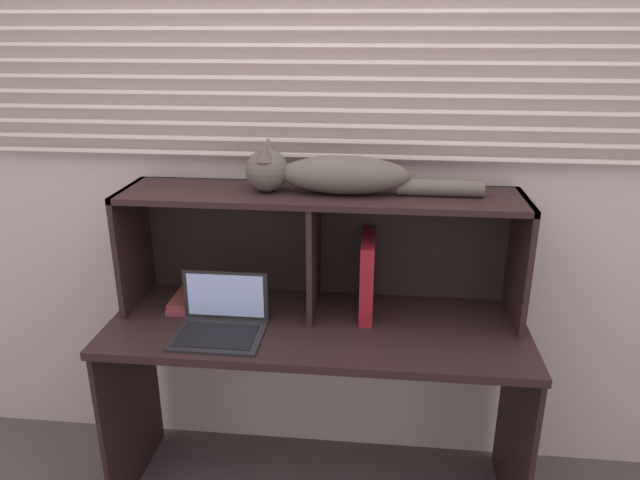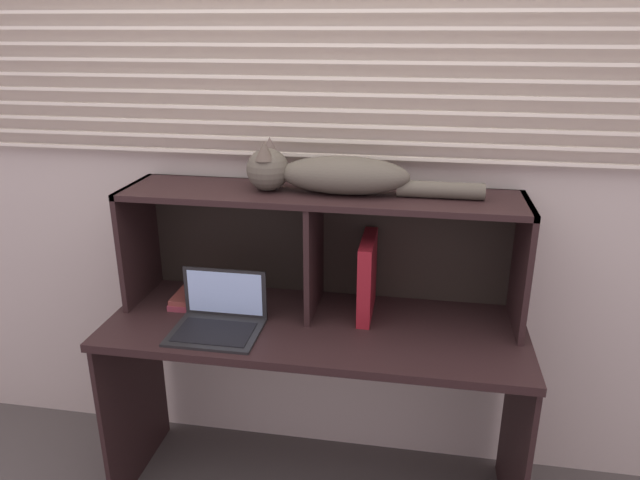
# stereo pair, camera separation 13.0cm
# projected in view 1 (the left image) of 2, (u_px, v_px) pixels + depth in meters

# --- Properties ---
(back_panel_with_blinds) EXTENTS (4.40, 0.08, 2.50)m
(back_panel_with_blinds) POSITION_uv_depth(u_px,v_px,m) (326.00, 167.00, 2.26)
(back_panel_with_blinds) COLOR beige
(back_panel_with_blinds) RESTS_ON ground
(desk) EXTENTS (1.50, 0.57, 0.76)m
(desk) POSITION_uv_depth(u_px,v_px,m) (317.00, 358.00, 2.18)
(desk) COLOR black
(desk) RESTS_ON ground
(hutch_shelf_unit) EXTENTS (1.44, 0.32, 0.46)m
(hutch_shelf_unit) POSITION_uv_depth(u_px,v_px,m) (320.00, 226.00, 2.16)
(hutch_shelf_unit) COLOR black
(hutch_shelf_unit) RESTS_ON desk
(cat) EXTENTS (0.83, 0.16, 0.18)m
(cat) POSITION_uv_depth(u_px,v_px,m) (329.00, 174.00, 2.05)
(cat) COLOR #524D3F
(cat) RESTS_ON hutch_shelf_unit
(laptop) EXTENTS (0.31, 0.24, 0.19)m
(laptop) POSITION_uv_depth(u_px,v_px,m) (221.00, 322.00, 2.06)
(laptop) COLOR black
(laptop) RESTS_ON desk
(binder_upright) EXTENTS (0.05, 0.27, 0.29)m
(binder_upright) POSITION_uv_depth(u_px,v_px,m) (367.00, 275.00, 2.17)
(binder_upright) COLOR maroon
(binder_upright) RESTS_ON desk
(book_stack) EXTENTS (0.18, 0.23, 0.04)m
(book_stack) POSITION_uv_depth(u_px,v_px,m) (198.00, 299.00, 2.27)
(book_stack) COLOR maroon
(book_stack) RESTS_ON desk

